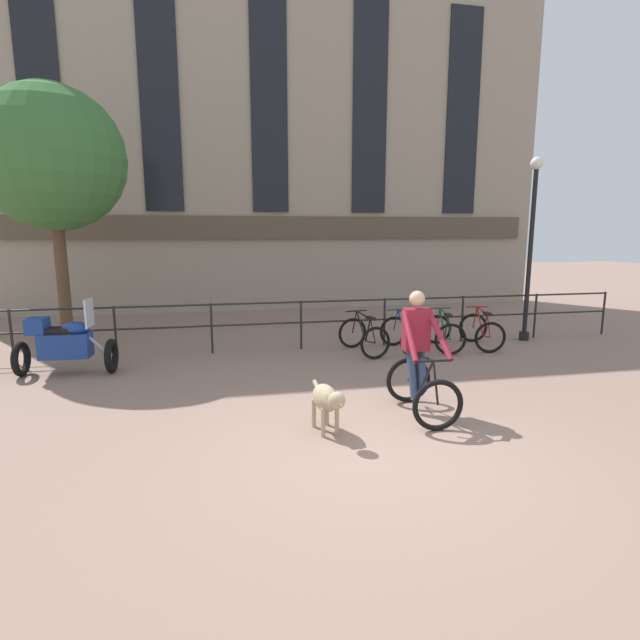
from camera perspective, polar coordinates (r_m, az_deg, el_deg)
name	(u,v)px	position (r m, az deg, el deg)	size (l,w,h in m)	color
ground_plane	(377,452)	(5.99, 6.53, -14.79)	(60.00, 60.00, 0.00)	#8E7060
canal_railing	(301,316)	(10.65, -2.18, 0.41)	(15.05, 0.05, 1.05)	#232326
building_facade	(268,126)	(16.53, -5.93, 21.18)	(18.00, 0.72, 11.40)	gray
cyclist_with_bike	(419,359)	(7.07, 11.30, -4.42)	(0.72, 1.19, 1.70)	black
dog	(327,400)	(6.32, 0.81, -9.08)	(0.36, 0.96, 0.64)	tan
parked_motorcycle	(65,344)	(9.85, -27.16, -2.41)	(1.67, 0.72, 1.35)	black
parked_bicycle_near_lamp	(364,336)	(10.36, 5.00, -1.88)	(0.84, 1.21, 0.86)	black
parked_bicycle_mid_left	(404,335)	(10.64, 9.59, -1.66)	(0.73, 1.15, 0.86)	black
parked_bicycle_mid_right	(443,333)	(11.00, 13.92, -1.43)	(0.84, 1.21, 0.86)	black
parked_bicycle_far_end	(481,331)	(11.41, 17.96, -1.22)	(0.84, 1.21, 0.86)	black
street_lamp	(531,240)	(12.29, 22.98, 8.44)	(0.28, 0.28, 4.10)	black
tree_canalside_left	(52,159)	(12.52, -28.32, 15.89)	(3.06, 3.06, 5.56)	brown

